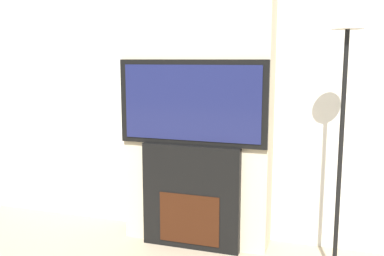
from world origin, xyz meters
name	(u,v)px	position (x,y,z in m)	size (l,w,h in m)	color
wall_back	(205,73)	(0.00, 2.03, 1.35)	(6.00, 0.06, 2.70)	silver
chimney_breast	(198,74)	(0.00, 1.85, 1.35)	(1.15, 0.30, 2.70)	beige
fireplace	(192,196)	(0.00, 1.70, 0.41)	(0.77, 0.15, 0.82)	black
television	(192,103)	(0.00, 1.70, 1.14)	(1.15, 0.07, 0.64)	black
floor_lamp	(342,132)	(1.07, 1.55, 0.99)	(0.33, 0.33, 1.75)	black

